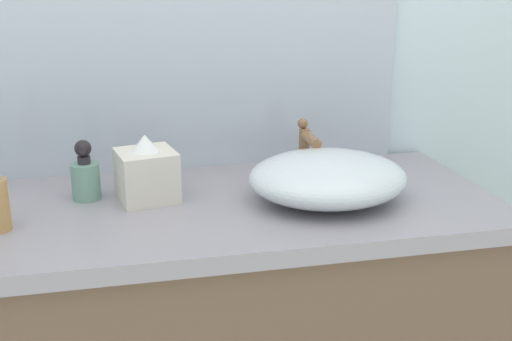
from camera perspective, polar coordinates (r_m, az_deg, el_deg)
The scene contains 5 objects.
bathroom_wall_rear at distance 1.76m, azimuth -7.16°, elevation 12.73°, with size 6.00×0.06×2.60m, color silver.
sink_basin at distance 1.52m, azimuth 6.53°, elevation -0.64°, with size 0.38×0.34×0.12m, color silver.
faucet at distance 1.67m, azimuth 4.57°, elevation 2.33°, with size 0.03×0.14×0.15m.
perfume_bottle at distance 1.57m, azimuth -15.26°, elevation -0.49°, with size 0.07×0.07×0.15m.
tissue_box at distance 1.54m, azimuth -9.92°, elevation -0.15°, with size 0.16×0.16×0.16m.
Camera 1 is at (-0.17, -1.01, 1.45)m, focal length 43.98 mm.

